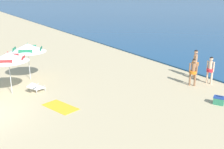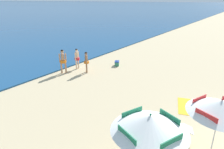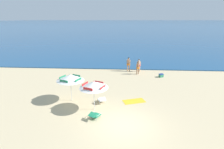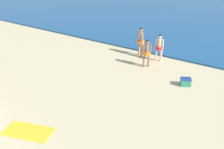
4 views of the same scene
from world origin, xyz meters
The scene contains 11 objects.
ground_plane centered at (0.00, 0.00, 0.00)m, with size 800.00×800.00×0.00m, color tan.
ocean_water centered at (0.00, 413.27, 0.05)m, with size 800.00×800.00×0.10m, color navy.
beach_umbrella_striped_main centered at (-2.21, 1.97, 1.99)m, with size 2.66×2.67×2.28m.
beach_umbrella_striped_second centered at (-4.35, 3.45, 2.00)m, with size 2.90×2.90×2.31m.
lounge_chair_under_umbrella centered at (-1.79, 3.15, 0.28)m, with size 0.82×1.00×0.51m.
lounge_chair_beside_umbrella centered at (-1.98, 0.68, 0.28)m, with size 0.88×1.01×0.50m.
person_standing_near_shore centered at (1.63, 11.30, 0.92)m, with size 0.39×0.39×1.60m.
person_standing_beside centered at (0.53, 12.62, 1.04)m, with size 0.45×0.44×1.80m.
person_wading_in centered at (1.84, 12.48, 0.94)m, with size 0.48×0.40×1.63m.
cooler_box centered at (4.30, 10.33, 0.20)m, with size 0.60×0.55×0.43m.
beach_towel centered at (0.83, 3.60, 0.01)m, with size 0.90×1.80×0.01m, color gold.
Camera 3 is at (-0.08, -10.16, 6.53)m, focal length 29.12 mm.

